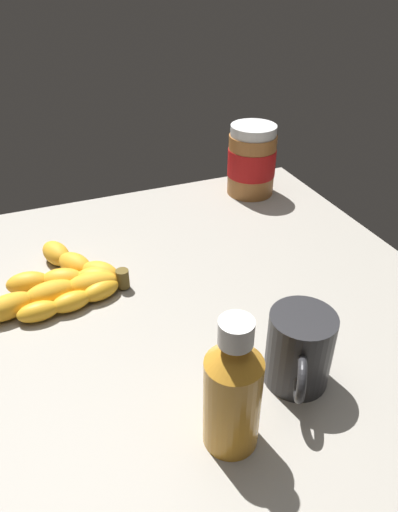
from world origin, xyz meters
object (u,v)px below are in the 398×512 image
object	(u,v)px
banana_bunch	(65,283)
honey_bottle	(233,391)
peanut_butter_jar	(252,161)
coffee_mug	(299,350)

from	to	relation	value
banana_bunch	honey_bottle	xyz separation A→B (cm)	(-12.40, 32.67, 5.73)
banana_bunch	honey_bottle	bearing A→B (deg)	110.78
banana_bunch	peanut_butter_jar	bearing A→B (deg)	-153.66
peanut_butter_jar	banana_bunch	bearing A→B (deg)	26.34
banana_bunch	coffee_mug	world-z (taller)	coffee_mug
banana_bunch	peanut_butter_jar	xyz separation A→B (cm)	(-42.13, -20.86, 5.39)
banana_bunch	coffee_mug	xyz separation A→B (cm)	(-23.25, 28.21, 3.20)
peanut_butter_jar	coffee_mug	bearing A→B (deg)	68.95
banana_bunch	honey_bottle	distance (cm)	35.41
coffee_mug	peanut_butter_jar	bearing A→B (deg)	-111.05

